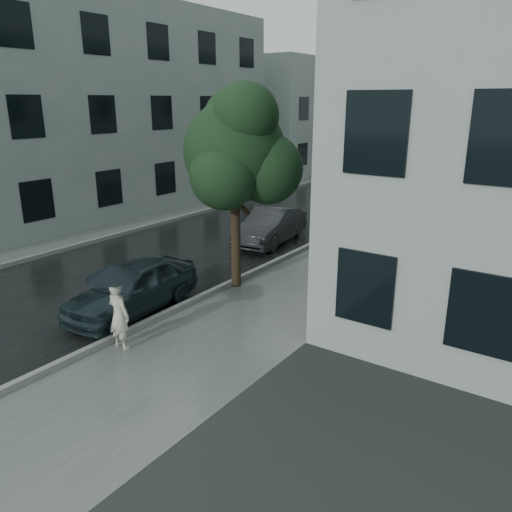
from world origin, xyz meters
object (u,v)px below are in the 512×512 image
Objects in this scene: street_tree at (237,150)px; car_far at (271,226)px; lamp_post at (362,158)px; pedestrian at (119,315)px; car_near at (132,287)px.

car_far is (-1.68, 4.28, -3.22)m from street_tree.
lamp_post is at bearing 48.73° from car_far.
lamp_post is 4.50m from car_far.
pedestrian is 12.29m from lamp_post.
street_tree is 1.48× the size of car_near.
car_near is (-1.26, 1.50, -0.12)m from pedestrian.
street_tree is at bearing -106.75° from lamp_post.
street_tree is at bearing -85.23° from pedestrian.
car_far is at bearing -76.10° from pedestrian.
lamp_post is 1.33× the size of car_far.
pedestrian is 0.27× the size of street_tree.
car_far is (-1.93, 8.89, -0.11)m from pedestrian.
lamp_post is at bearing -89.30° from pedestrian.
pedestrian is at bearing -54.13° from car_near.
lamp_post reaches higher than car_far.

